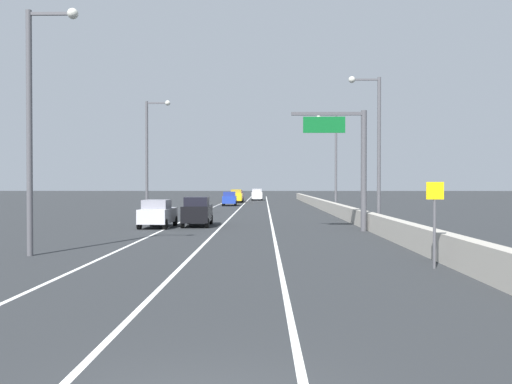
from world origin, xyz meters
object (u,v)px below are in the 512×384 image
Objects in this scene: overhead_sign_gantry at (352,155)px; lamp_post_left_mid at (150,151)px; lamp_post_left_near at (36,114)px; lamp_post_right_third at (333,157)px; car_red_3 at (238,196)px; car_blue_2 at (230,199)px; car_yellow_4 at (236,196)px; car_silver_5 at (158,214)px; car_white_0 at (257,195)px; lamp_post_right_second at (375,141)px; car_black_1 at (197,212)px; speed_advisory_sign at (435,218)px.

overhead_sign_gantry is 19.52m from lamp_post_left_mid.
lamp_post_left_near is 23.87m from lamp_post_left_mid.
lamp_post_right_third is 2.33× the size of car_red_3.
lamp_post_left_mid is (-16.93, -9.91, 0.00)m from lamp_post_right_third.
lamp_post_right_third is 2.40× the size of car_blue_2.
lamp_post_left_mid reaches higher than car_red_3.
overhead_sign_gantry is 1.79× the size of car_blue_2.
lamp_post_left_mid is 2.34× the size of car_yellow_4.
car_blue_2 reaches higher than car_silver_5.
lamp_post_right_third is 19.62m from lamp_post_left_mid.
car_silver_5 is at bearing -93.95° from car_blue_2.
car_blue_2 is (4.65, 50.68, -4.83)m from lamp_post_left_near.
overhead_sign_gantry is 40.48m from car_blue_2.
car_red_3 is at bearing 87.12° from car_silver_5.
lamp_post_left_near is at bearing -96.17° from car_white_0.
car_yellow_4 is at bearing 85.46° from lamp_post_left_near.
lamp_post_left_mid is (-17.09, 9.98, 0.00)m from lamp_post_right_second.
lamp_post_left_mid reaches higher than car_silver_5.
car_red_3 is (0.22, 53.16, -0.06)m from car_black_1.
lamp_post_left_near is 69.02m from car_red_3.
overhead_sign_gantry is at bearing -75.49° from car_blue_2.
car_blue_2 is 0.98× the size of car_silver_5.
car_yellow_4 is (-3.09, -11.95, -0.00)m from car_white_0.
car_black_1 is at bearing 119.52° from speed_advisory_sign.
lamp_post_right_second is 39.00m from car_blue_2.
car_white_0 is at bearing 75.50° from car_yellow_4.
lamp_post_left_mid is 2.40× the size of car_blue_2.
speed_advisory_sign is 0.72× the size of car_blue_2.
lamp_post_left_near is 75.11m from car_white_0.
speed_advisory_sign is (0.44, -14.74, -2.96)m from overhead_sign_gantry.
lamp_post_right_third reaches higher than car_black_1.
car_blue_2 is at bearing 86.05° from car_silver_5.
car_white_0 is 59.10m from car_black_1.
lamp_post_right_second is 50.29m from car_yellow_4.
car_black_1 reaches higher than car_silver_5.
overhead_sign_gantry reaches higher than car_red_3.
speed_advisory_sign is 0.30× the size of lamp_post_left_mid.
car_silver_5 is (-13.06, 17.37, -0.82)m from speed_advisory_sign.
lamp_post_left_near reaches higher than car_yellow_4.
lamp_post_left_mid is 2.36× the size of car_silver_5.
speed_advisory_sign is at bearing -88.28° from overhead_sign_gantry.
lamp_post_left_near is 51.12m from car_blue_2.
car_silver_5 is (2.58, -9.58, -4.84)m from lamp_post_left_mid.
lamp_post_right_second is at bearing 49.61° from overhead_sign_gantry.
lamp_post_right_second reaches higher than overhead_sign_gantry.
car_black_1 is (-3.41, -59.00, -0.03)m from car_white_0.
car_red_3 is at bearing 102.13° from lamp_post_right_second.
lamp_post_right_third is at bearing -54.98° from car_blue_2.
lamp_post_left_near is (-16.65, -13.89, 0.00)m from lamp_post_right_second.
car_white_0 is 1.04× the size of car_blue_2.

